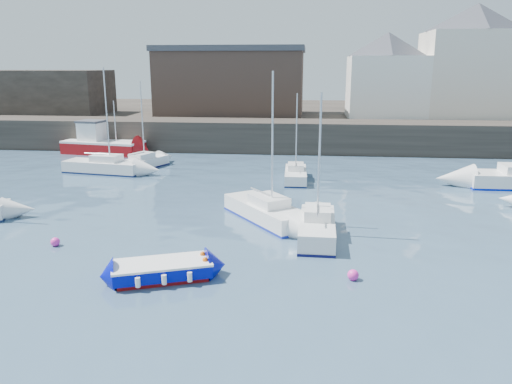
# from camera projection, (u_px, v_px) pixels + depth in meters

# --- Properties ---
(water) EXTENTS (220.00, 220.00, 0.00)m
(water) POSITION_uv_depth(u_px,v_px,m) (218.00, 325.00, 16.50)
(water) COLOR #2D4760
(water) RESTS_ON ground
(quay_wall) EXTENTS (90.00, 5.00, 3.00)m
(quay_wall) POSITION_uv_depth(u_px,v_px,m) (280.00, 136.00, 49.86)
(quay_wall) COLOR #28231E
(quay_wall) RESTS_ON ground
(land_strip) EXTENTS (90.00, 32.00, 2.80)m
(land_strip) POSITION_uv_depth(u_px,v_px,m) (288.00, 118.00, 67.24)
(land_strip) COLOR #28231E
(land_strip) RESTS_ON ground
(bldg_east_a) EXTENTS (13.36, 13.36, 11.80)m
(bldg_east_a) POSITION_uv_depth(u_px,v_px,m) (473.00, 61.00, 52.79)
(bldg_east_a) COLOR beige
(bldg_east_a) RESTS_ON land_strip
(bldg_east_d) EXTENTS (11.14, 11.14, 8.95)m
(bldg_east_d) POSITION_uv_depth(u_px,v_px,m) (386.00, 75.00, 53.57)
(bldg_east_d) COLOR white
(bldg_east_d) RESTS_ON land_strip
(warehouse) EXTENTS (16.40, 10.40, 7.60)m
(warehouse) POSITION_uv_depth(u_px,v_px,m) (232.00, 81.00, 56.92)
(warehouse) COLOR #3D2D26
(warehouse) RESTS_ON land_strip
(bldg_west) EXTENTS (14.00, 8.00, 5.00)m
(bldg_west) POSITION_uv_depth(u_px,v_px,m) (46.00, 92.00, 58.51)
(bldg_west) COLOR #353028
(bldg_west) RESTS_ON land_strip
(blue_dinghy) EXTENTS (4.23, 2.94, 0.74)m
(blue_dinghy) POSITION_uv_depth(u_px,v_px,m) (162.00, 270.00, 19.90)
(blue_dinghy) COLOR maroon
(blue_dinghy) RESTS_ON ground
(fishing_boat) EXTENTS (8.11, 4.15, 5.12)m
(fishing_boat) POSITION_uv_depth(u_px,v_px,m) (101.00, 143.00, 48.40)
(fishing_boat) COLOR maroon
(fishing_boat) RESTS_ON ground
(sailboat_b) EXTENTS (5.33, 6.23, 8.06)m
(sailboat_b) POSITION_uv_depth(u_px,v_px,m) (266.00, 211.00, 27.52)
(sailboat_b) COLOR white
(sailboat_b) RESTS_ON ground
(sailboat_c) EXTENTS (1.85, 5.43, 7.10)m
(sailboat_c) POSITION_uv_depth(u_px,v_px,m) (317.00, 227.00, 24.73)
(sailboat_c) COLOR white
(sailboat_c) RESTS_ON ground
(sailboat_e) EXTENTS (6.61, 3.03, 8.19)m
(sailboat_e) POSITION_uv_depth(u_px,v_px,m) (104.00, 166.00, 39.73)
(sailboat_e) COLOR white
(sailboat_e) RESTS_ON ground
(sailboat_f) EXTENTS (1.71, 4.94, 6.38)m
(sailboat_f) POSITION_uv_depth(u_px,v_px,m) (296.00, 174.00, 37.10)
(sailboat_f) COLOR white
(sailboat_f) RESTS_ON ground
(sailboat_h) EXTENTS (3.73, 5.78, 7.11)m
(sailboat_h) POSITION_uv_depth(u_px,v_px,m) (141.00, 163.00, 41.32)
(sailboat_h) COLOR white
(sailboat_h) RESTS_ON ground
(buoy_near) EXTENTS (0.43, 0.43, 0.43)m
(buoy_near) POSITION_uv_depth(u_px,v_px,m) (56.00, 246.00, 23.70)
(buoy_near) COLOR #FF2EAF
(buoy_near) RESTS_ON ground
(buoy_mid) EXTENTS (0.46, 0.46, 0.46)m
(buoy_mid) POSITION_uv_depth(u_px,v_px,m) (353.00, 280.00, 19.94)
(buoy_mid) COLOR #FF2EAF
(buoy_mid) RESTS_ON ground
(buoy_far) EXTENTS (0.35, 0.35, 0.35)m
(buoy_far) POSITION_uv_depth(u_px,v_px,m) (231.00, 198.00, 32.15)
(buoy_far) COLOR #FF2EAF
(buoy_far) RESTS_ON ground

